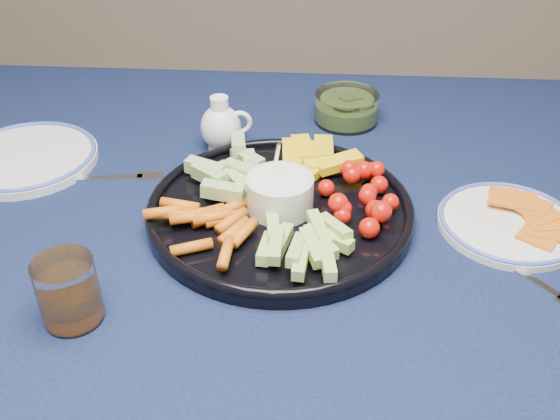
# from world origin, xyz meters

# --- Properties ---
(dining_table) EXTENTS (1.67, 1.07, 0.75)m
(dining_table) POSITION_xyz_m (0.00, 0.00, 0.66)
(dining_table) COLOR #4F341A
(dining_table) RESTS_ON ground
(crudite_platter) EXTENTS (0.37, 0.37, 0.12)m
(crudite_platter) POSITION_xyz_m (0.10, 0.02, 0.77)
(crudite_platter) COLOR black
(crudite_platter) RESTS_ON dining_table
(creamer_pitcher) EXTENTS (0.09, 0.07, 0.09)m
(creamer_pitcher) POSITION_xyz_m (-0.00, 0.21, 0.79)
(creamer_pitcher) COLOR white
(creamer_pitcher) RESTS_ON dining_table
(pickle_bowl) EXTENTS (0.11, 0.11, 0.05)m
(pickle_bowl) POSITION_xyz_m (0.21, 0.32, 0.77)
(pickle_bowl) COLOR white
(pickle_bowl) RESTS_ON dining_table
(cheese_plate) EXTENTS (0.19, 0.19, 0.02)m
(cheese_plate) POSITION_xyz_m (0.42, 0.02, 0.76)
(cheese_plate) COLOR white
(cheese_plate) RESTS_ON dining_table
(juice_tumbler) EXTENTS (0.07, 0.07, 0.08)m
(juice_tumbler) POSITION_xyz_m (-0.12, -0.19, 0.78)
(juice_tumbler) COLOR white
(juice_tumbler) RESTS_ON dining_table
(fork_left) EXTENTS (0.18, 0.04, 0.00)m
(fork_left) POSITION_xyz_m (-0.16, 0.10, 0.75)
(fork_left) COLOR silver
(fork_left) RESTS_ON dining_table
(fork_right) EXTENTS (0.11, 0.13, 0.00)m
(fork_right) POSITION_xyz_m (0.43, -0.10, 0.75)
(fork_right) COLOR silver
(fork_right) RESTS_ON dining_table
(side_plate_extra) EXTENTS (0.22, 0.22, 0.02)m
(side_plate_extra) POSITION_xyz_m (-0.31, 0.14, 0.76)
(side_plate_extra) COLOR white
(side_plate_extra) RESTS_ON dining_table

